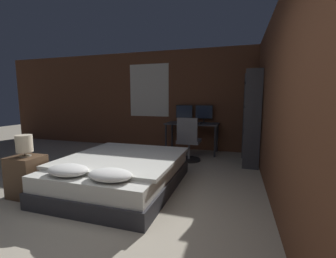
{
  "coord_description": "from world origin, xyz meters",
  "views": [
    {
      "loc": [
        1.35,
        -1.69,
        1.39
      ],
      "look_at": [
        -0.05,
        2.86,
        0.75
      ],
      "focal_mm": 24.0,
      "sensor_mm": 36.0,
      "label": 1
    }
  ],
  "objects_px": {
    "desk": "(192,127)",
    "monitor_left": "(184,112)",
    "computer_mouse": "(201,124)",
    "bed": "(121,172)",
    "nightstand": "(27,176)",
    "monitor_right": "(204,113)",
    "bookshelf": "(252,114)",
    "bedside_lamp": "(24,144)",
    "office_chair": "(189,143)",
    "keyboard": "(190,124)"
  },
  "relations": [
    {
      "from": "desk",
      "to": "keyboard",
      "type": "relative_size",
      "value": 3.83
    },
    {
      "from": "bed",
      "to": "nightstand",
      "type": "distance_m",
      "value": 1.31
    },
    {
      "from": "office_chair",
      "to": "bookshelf",
      "type": "height_order",
      "value": "bookshelf"
    },
    {
      "from": "computer_mouse",
      "to": "bookshelf",
      "type": "bearing_deg",
      "value": -23.71
    },
    {
      "from": "desk",
      "to": "office_chair",
      "type": "xyz_separation_m",
      "value": [
        0.08,
        -0.82,
        -0.27
      ]
    },
    {
      "from": "keyboard",
      "to": "monitor_right",
      "type": "bearing_deg",
      "value": 60.3
    },
    {
      "from": "bed",
      "to": "desk",
      "type": "height_order",
      "value": "desk"
    },
    {
      "from": "bed",
      "to": "computer_mouse",
      "type": "relative_size",
      "value": 29.98
    },
    {
      "from": "bedside_lamp",
      "to": "keyboard",
      "type": "height_order",
      "value": "bedside_lamp"
    },
    {
      "from": "monitor_left",
      "to": "keyboard",
      "type": "relative_size",
      "value": 1.3
    },
    {
      "from": "bedside_lamp",
      "to": "computer_mouse",
      "type": "bearing_deg",
      "value": 56.93
    },
    {
      "from": "bedside_lamp",
      "to": "nightstand",
      "type": "bearing_deg",
      "value": 180.0
    },
    {
      "from": "nightstand",
      "to": "monitor_left",
      "type": "xyz_separation_m",
      "value": [
        1.47,
        3.54,
        0.74
      ]
    },
    {
      "from": "bedside_lamp",
      "to": "desk",
      "type": "height_order",
      "value": "bedside_lamp"
    },
    {
      "from": "bed",
      "to": "bookshelf",
      "type": "relative_size",
      "value": 1.07
    },
    {
      "from": "bed",
      "to": "monitor_right",
      "type": "xyz_separation_m",
      "value": [
        0.88,
        2.86,
        0.79
      ]
    },
    {
      "from": "nightstand",
      "to": "bedside_lamp",
      "type": "bearing_deg",
      "value": 0.0
    },
    {
      "from": "nightstand",
      "to": "monitor_right",
      "type": "height_order",
      "value": "monitor_right"
    },
    {
      "from": "bed",
      "to": "bookshelf",
      "type": "bearing_deg",
      "value": 43.54
    },
    {
      "from": "desk",
      "to": "monitor_left",
      "type": "bearing_deg",
      "value": 138.56
    },
    {
      "from": "monitor_right",
      "to": "bed",
      "type": "bearing_deg",
      "value": -107.12
    },
    {
      "from": "bedside_lamp",
      "to": "desk",
      "type": "xyz_separation_m",
      "value": [
        1.74,
        3.3,
        -0.09
      ]
    },
    {
      "from": "nightstand",
      "to": "keyboard",
      "type": "distance_m",
      "value": 3.56
    },
    {
      "from": "nightstand",
      "to": "monitor_left",
      "type": "height_order",
      "value": "monitor_left"
    },
    {
      "from": "bookshelf",
      "to": "monitor_right",
      "type": "bearing_deg",
      "value": 139.48
    },
    {
      "from": "bed",
      "to": "monitor_right",
      "type": "height_order",
      "value": "monitor_right"
    },
    {
      "from": "bed",
      "to": "monitor_right",
      "type": "distance_m",
      "value": 3.09
    },
    {
      "from": "keyboard",
      "to": "monitor_left",
      "type": "bearing_deg",
      "value": 119.7
    },
    {
      "from": "monitor_right",
      "to": "keyboard",
      "type": "relative_size",
      "value": 1.3
    },
    {
      "from": "bedside_lamp",
      "to": "office_chair",
      "type": "xyz_separation_m",
      "value": [
        1.82,
        2.48,
        -0.36
      ]
    },
    {
      "from": "bedside_lamp",
      "to": "bookshelf",
      "type": "bearing_deg",
      "value": 39.57
    },
    {
      "from": "bed",
      "to": "bedside_lamp",
      "type": "bearing_deg",
      "value": -148.79
    },
    {
      "from": "computer_mouse",
      "to": "bookshelf",
      "type": "relative_size",
      "value": 0.04
    },
    {
      "from": "nightstand",
      "to": "keyboard",
      "type": "relative_size",
      "value": 1.68
    },
    {
      "from": "computer_mouse",
      "to": "bed",
      "type": "bearing_deg",
      "value": -110.18
    },
    {
      "from": "office_chair",
      "to": "bed",
      "type": "bearing_deg",
      "value": -111.17
    },
    {
      "from": "bedside_lamp",
      "to": "computer_mouse",
      "type": "height_order",
      "value": "bedside_lamp"
    },
    {
      "from": "keyboard",
      "to": "bookshelf",
      "type": "bearing_deg",
      "value": -19.57
    },
    {
      "from": "bedside_lamp",
      "to": "bed",
      "type": "bearing_deg",
      "value": 31.21
    },
    {
      "from": "desk",
      "to": "bookshelf",
      "type": "relative_size",
      "value": 0.68
    },
    {
      "from": "bed",
      "to": "nightstand",
      "type": "relative_size",
      "value": 3.58
    },
    {
      "from": "nightstand",
      "to": "bed",
      "type": "bearing_deg",
      "value": 31.21
    },
    {
      "from": "monitor_left",
      "to": "bookshelf",
      "type": "bearing_deg",
      "value": -30.12
    },
    {
      "from": "desk",
      "to": "monitor_right",
      "type": "xyz_separation_m",
      "value": [
        0.27,
        0.23,
        0.36
      ]
    },
    {
      "from": "computer_mouse",
      "to": "monitor_right",
      "type": "bearing_deg",
      "value": 89.86
    },
    {
      "from": "computer_mouse",
      "to": "bedside_lamp",
      "type": "bearing_deg",
      "value": -123.07
    },
    {
      "from": "desk",
      "to": "bed",
      "type": "bearing_deg",
      "value": -103.2
    },
    {
      "from": "office_chair",
      "to": "bookshelf",
      "type": "relative_size",
      "value": 0.5
    },
    {
      "from": "computer_mouse",
      "to": "bookshelf",
      "type": "distance_m",
      "value": 1.26
    },
    {
      "from": "office_chair",
      "to": "computer_mouse",
      "type": "bearing_deg",
      "value": 72.96
    }
  ]
}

